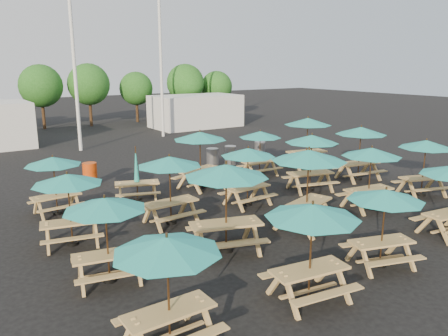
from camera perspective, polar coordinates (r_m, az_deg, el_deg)
ground at (r=16.24m, az=2.97°, el=-4.80°), size 120.00×120.00×0.00m
picnic_unit_0 at (r=7.85m, az=-7.44°, el=-10.73°), size 2.00×2.00×2.15m
picnic_unit_1 at (r=10.45m, az=-15.28°, el=-5.14°), size 2.29×2.29×2.11m
picnic_unit_2 at (r=12.92m, az=-19.75°, el=-1.87°), size 2.33×2.33×2.12m
picnic_unit_3 at (r=15.85m, az=-21.42°, el=0.46°), size 2.01×2.01×2.04m
picnic_unit_4 at (r=9.45m, az=11.46°, el=-6.24°), size 2.32×2.32×2.23m
picnic_unit_5 at (r=11.65m, az=0.29°, el=-1.00°), size 2.88×2.88×2.50m
picnic_unit_6 at (r=13.93m, az=-7.13°, el=0.39°), size 2.16×2.16×2.25m
picnic_unit_7 at (r=16.86m, az=-11.33°, el=-1.31°), size 2.03×1.90×2.10m
picnic_unit_8 at (r=11.59m, az=20.34°, el=-3.86°), size 2.38×2.38×2.07m
picnic_unit_9 at (r=13.63m, az=11.00°, el=1.05°), size 2.92×2.92×2.55m
picnic_unit_10 at (r=15.72m, az=3.16°, el=1.65°), size 2.08×2.08×2.16m
picnic_unit_11 at (r=17.98m, az=-3.16°, el=3.81°), size 2.79×2.79×2.40m
picnic_unit_13 at (r=16.13m, az=18.70°, el=1.55°), size 2.36×2.36×2.25m
picnic_unit_14 at (r=17.88m, az=11.39°, el=3.34°), size 2.65×2.65×2.34m
picnic_unit_15 at (r=20.08m, az=4.75°, el=4.07°), size 2.04×2.04×2.11m
picnic_unit_17 at (r=18.61m, az=24.87°, el=2.48°), size 2.60×2.60×2.24m
picnic_unit_18 at (r=20.19m, az=17.44°, el=4.30°), size 2.53×2.53×2.41m
picnic_unit_19 at (r=22.02m, az=10.88°, el=5.64°), size 2.72×2.72×2.52m
waste_bin_0 at (r=19.63m, az=-17.09°, el=-0.72°), size 0.60×0.60×0.96m
waste_bin_1 at (r=21.99m, az=-1.52°, el=1.35°), size 0.60×0.60×0.96m
waste_bin_2 at (r=22.64m, az=0.84°, el=1.70°), size 0.60×0.60×0.96m
waste_bin_3 at (r=23.97m, az=4.71°, el=2.32°), size 0.60×0.60×0.96m
mast_0 at (r=27.32m, az=-19.12°, el=14.64°), size 0.20×0.20×12.00m
mast_1 at (r=31.51m, az=-8.29°, el=14.95°), size 0.20×0.20×12.00m
event_tent_1 at (r=36.46m, az=-3.71°, el=7.43°), size 7.00×4.00×2.60m
tree_3 at (r=37.82m, az=-22.82°, el=9.85°), size 3.36×3.36×5.09m
tree_4 at (r=38.27m, az=-17.26°, el=10.39°), size 3.41×3.41×5.17m
tree_5 at (r=40.16m, az=-11.41°, el=10.14°), size 2.94×2.94×4.45m
tree_6 at (r=40.30m, az=-5.08°, el=11.01°), size 3.38×3.38×5.13m
tree_7 at (r=42.09m, az=-0.98°, el=10.56°), size 2.95×2.95×4.48m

